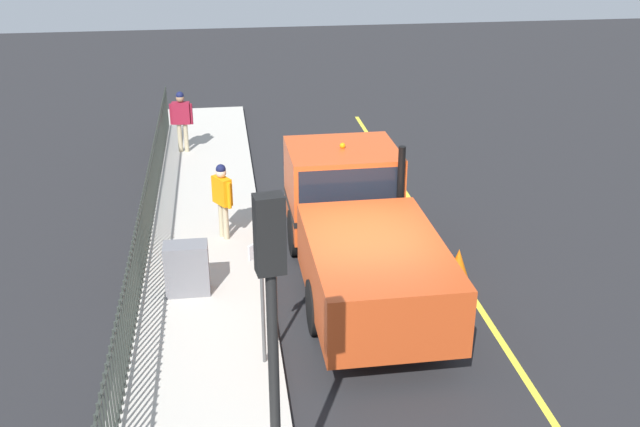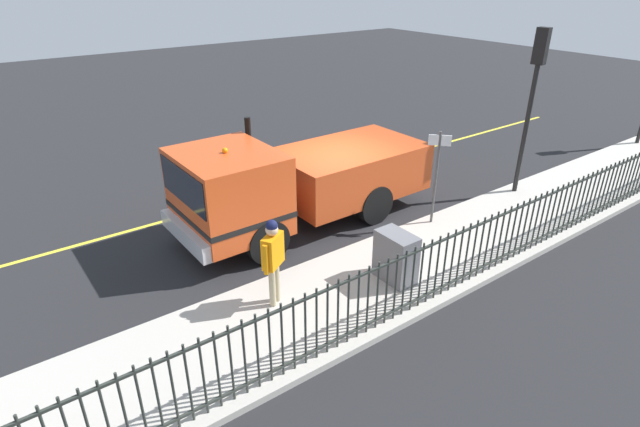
# 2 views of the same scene
# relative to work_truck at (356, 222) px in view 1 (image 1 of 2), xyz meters

# --- Properties ---
(ground_plane) EXTENTS (60.11, 60.11, 0.00)m
(ground_plane) POSITION_rel_work_truck_xyz_m (0.14, 1.30, -1.21)
(ground_plane) COLOR #232326
(ground_plane) RESTS_ON ground
(sidewalk_slab) EXTENTS (2.62, 27.32, 0.12)m
(sidewalk_slab) POSITION_rel_work_truck_xyz_m (2.99, 1.30, -1.15)
(sidewalk_slab) COLOR #B7B2A8
(sidewalk_slab) RESTS_ON ground
(lane_marking) EXTENTS (0.12, 24.59, 0.01)m
(lane_marking) POSITION_rel_work_truck_xyz_m (-2.07, 1.30, -1.21)
(lane_marking) COLOR yellow
(lane_marking) RESTS_ON ground
(work_truck) EXTENTS (2.33, 6.30, 2.53)m
(work_truck) POSITION_rel_work_truck_xyz_m (0.00, 0.00, 0.00)
(work_truck) COLOR #D84C1E
(work_truck) RESTS_ON ground
(worker_standing) EXTENTS (0.43, 0.54, 1.68)m
(worker_standing) POSITION_rel_work_truck_xyz_m (2.50, -1.94, -0.06)
(worker_standing) COLOR orange
(worker_standing) RESTS_ON sidewalk_slab
(pedestrian_distant) EXTENTS (0.64, 0.27, 1.75)m
(pedestrian_distant) POSITION_rel_work_truck_xyz_m (3.54, -7.82, -0.02)
(pedestrian_distant) COLOR maroon
(pedestrian_distant) RESTS_ON sidewalk_slab
(iron_fence) EXTENTS (0.04, 23.26, 1.29)m
(iron_fence) POSITION_rel_work_truck_xyz_m (4.09, 1.30, -0.43)
(iron_fence) COLOR #2D332D
(iron_fence) RESTS_ON sidewalk_slab
(traffic_light_near) EXTENTS (0.33, 0.25, 4.19)m
(traffic_light_near) POSITION_rel_work_truck_xyz_m (2.02, 5.96, 1.88)
(traffic_light_near) COLOR black
(traffic_light_near) RESTS_ON sidewalk_slab
(utility_cabinet) EXTENTS (0.81, 0.48, 0.99)m
(utility_cabinet) POSITION_rel_work_truck_xyz_m (3.21, 0.34, -0.59)
(utility_cabinet) COLOR slate
(utility_cabinet) RESTS_ON sidewalk_slab
(traffic_cone) EXTENTS (0.46, 0.46, 0.66)m
(traffic_cone) POSITION_rel_work_truck_xyz_m (-1.98, 0.34, -0.88)
(traffic_cone) COLOR orange
(traffic_cone) RESTS_ON ground
(street_sign) EXTENTS (0.39, 0.36, 2.22)m
(street_sign) POSITION_rel_work_truck_xyz_m (1.96, 2.75, 0.31)
(street_sign) COLOR #4C4C4C
(street_sign) RESTS_ON sidewalk_slab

